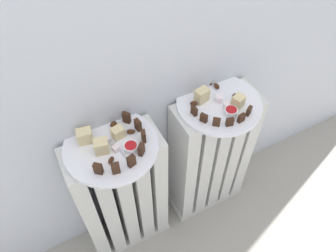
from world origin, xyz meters
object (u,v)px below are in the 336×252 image
object	(u,v)px
jam_bowl_left	(131,147)
fork	(117,148)
plate_right	(219,103)
radiator_right	(210,158)
plate_left	(111,146)
radiator_left	(122,197)
jam_bowl_right	(231,111)

from	to	relation	value
jam_bowl_left	fork	xyz separation A→B (m)	(-0.04, 0.02, -0.01)
plate_right	radiator_right	bearing A→B (deg)	0.00
jam_bowl_left	fork	world-z (taller)	jam_bowl_left
radiator_right	plate_left	size ratio (longest dim) A/B	2.17
radiator_left	plate_right	bearing A→B (deg)	0.00
radiator_left	fork	bearing A→B (deg)	-57.64
plate_left	plate_right	distance (m)	0.41
radiator_right	plate_left	distance (m)	0.54
plate_left	radiator_right	bearing A→B (deg)	0.00
plate_right	radiator_left	bearing A→B (deg)	180.00
radiator_right	fork	world-z (taller)	fork
radiator_right	fork	distance (m)	0.54
radiator_left	plate_right	world-z (taller)	plate_right
radiator_left	radiator_right	world-z (taller)	same
jam_bowl_right	fork	size ratio (longest dim) A/B	0.47
radiator_left	jam_bowl_left	distance (m)	0.37
radiator_left	plate_left	size ratio (longest dim) A/B	2.17
fork	radiator_right	bearing A→B (deg)	3.26
jam_bowl_left	radiator_left	bearing A→B (deg)	137.93
jam_bowl_left	fork	size ratio (longest dim) A/B	0.46
radiator_left	jam_bowl_right	xyz separation A→B (m)	(0.42, -0.07, 0.37)
radiator_left	plate_left	distance (m)	0.35
radiator_right	fork	xyz separation A→B (m)	(-0.40, -0.02, 0.35)
plate_left	plate_right	xyz separation A→B (m)	(0.41, 0.00, 0.00)
plate_left	plate_right	bearing A→B (deg)	0.00
radiator_right	radiator_left	bearing A→B (deg)	180.00
radiator_left	plate_left	bearing A→B (deg)	0.00
jam_bowl_left	plate_right	bearing A→B (deg)	7.32
plate_right	jam_bowl_left	xyz separation A→B (m)	(-0.36, -0.05, 0.02)
plate_left	jam_bowl_right	distance (m)	0.42
plate_right	plate_left	bearing A→B (deg)	180.00
jam_bowl_right	fork	bearing A→B (deg)	173.90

